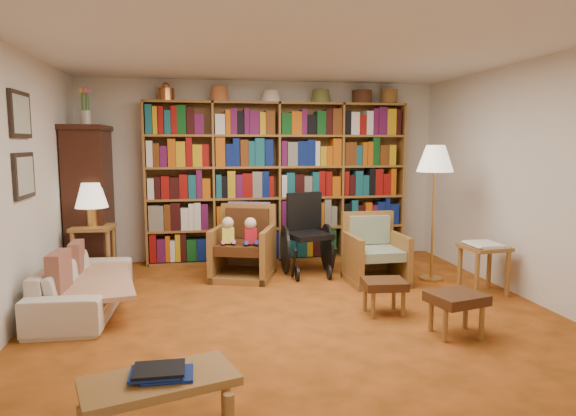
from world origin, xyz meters
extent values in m
plane|color=#B9541C|center=(0.00, 0.00, 0.00)|extent=(5.00, 5.00, 0.00)
plane|color=silver|center=(0.00, 0.00, 2.50)|extent=(5.00, 5.00, 0.00)
plane|color=silver|center=(0.00, 2.50, 1.25)|extent=(5.00, 0.00, 5.00)
plane|color=silver|center=(0.00, -2.50, 1.25)|extent=(5.00, 0.00, 5.00)
plane|color=silver|center=(-2.50, 0.00, 1.25)|extent=(0.00, 5.00, 5.00)
plane|color=silver|center=(2.50, 0.00, 1.25)|extent=(0.00, 5.00, 5.00)
cube|color=olive|center=(0.20, 2.34, 1.10)|extent=(3.60, 0.30, 2.20)
cube|color=black|center=(-2.25, 2.00, 0.90)|extent=(0.45, 0.90, 1.80)
cube|color=black|center=(-2.25, 2.00, 1.83)|extent=(0.50, 0.95, 0.06)
cylinder|color=silver|center=(-2.25, 2.00, 1.95)|extent=(0.12, 0.12, 0.18)
cube|color=black|center=(-2.48, 0.30, 1.90)|extent=(0.03, 0.52, 0.42)
cube|color=gray|center=(-2.46, 0.30, 1.90)|extent=(0.01, 0.44, 0.34)
cube|color=black|center=(-2.48, 0.30, 1.35)|extent=(0.03, 0.52, 0.42)
cube|color=gray|center=(-2.46, 0.30, 1.35)|extent=(0.01, 0.44, 0.34)
imported|color=beige|center=(-2.05, 0.47, 0.25)|extent=(1.71, 0.73, 0.49)
cube|color=beige|center=(-2.00, 0.47, 0.30)|extent=(1.06, 1.61, 0.04)
cube|color=maroon|center=(-2.18, 0.82, 0.45)|extent=(0.13, 0.36, 0.35)
cube|color=maroon|center=(-2.18, 0.12, 0.45)|extent=(0.14, 0.40, 0.39)
cube|color=olive|center=(-2.15, 1.57, 0.65)|extent=(0.49, 0.49, 0.04)
cylinder|color=olive|center=(-2.34, 1.37, 0.32)|extent=(0.05, 0.05, 0.63)
cylinder|color=olive|center=(-1.96, 1.37, 0.32)|extent=(0.05, 0.05, 0.63)
cylinder|color=olive|center=(-2.34, 1.76, 0.32)|extent=(0.05, 0.05, 0.63)
cylinder|color=olive|center=(-1.96, 1.76, 0.32)|extent=(0.05, 0.05, 0.63)
cylinder|color=gold|center=(-2.15, 1.57, 0.78)|extent=(0.13, 0.13, 0.21)
cone|color=white|center=(-2.15, 1.57, 1.04)|extent=(0.38, 0.38, 0.29)
cube|color=olive|center=(-0.39, 1.40, 0.04)|extent=(0.90, 0.92, 0.08)
cube|color=olive|center=(-0.71, 1.40, 0.31)|extent=(0.30, 0.72, 0.62)
cube|color=olive|center=(-0.07, 1.40, 0.31)|extent=(0.30, 0.72, 0.62)
cube|color=olive|center=(-0.39, 1.73, 0.44)|extent=(0.69, 0.30, 0.88)
cube|color=#4A2813|center=(-0.39, 1.37, 0.39)|extent=(0.71, 0.76, 0.12)
cube|color=#4A2813|center=(-0.39, 1.66, 0.64)|extent=(0.55, 0.27, 0.37)
cube|color=#B43068|center=(-0.39, 1.76, 0.70)|extent=(0.54, 0.23, 0.39)
cube|color=olive|center=(1.14, 0.91, 0.04)|extent=(0.66, 0.69, 0.07)
cube|color=olive|center=(0.84, 0.91, 0.29)|extent=(0.08, 0.68, 0.58)
cube|color=olive|center=(1.43, 0.91, 0.29)|extent=(0.08, 0.68, 0.58)
cube|color=olive|center=(1.14, 1.22, 0.41)|extent=(0.65, 0.09, 0.81)
cube|color=#95A785|center=(1.14, 0.89, 0.36)|extent=(0.52, 0.58, 0.11)
cube|color=#95A785|center=(1.14, 1.15, 0.60)|extent=(0.51, 0.10, 0.34)
cube|color=black|center=(0.44, 1.46, 0.49)|extent=(0.62, 0.62, 0.07)
cube|color=black|center=(0.44, 1.70, 0.77)|extent=(0.49, 0.20, 0.49)
cylinder|color=black|center=(0.16, 1.57, 0.31)|extent=(0.03, 0.61, 0.61)
cylinder|color=black|center=(0.71, 1.57, 0.31)|extent=(0.03, 0.61, 0.61)
cylinder|color=black|center=(0.24, 1.15, 0.09)|extent=(0.03, 0.18, 0.18)
cylinder|color=black|center=(0.63, 1.15, 0.09)|extent=(0.03, 0.18, 0.18)
cylinder|color=gold|center=(1.84, 0.91, 0.01)|extent=(0.27, 0.27, 0.03)
cylinder|color=gold|center=(1.84, 0.91, 0.68)|extent=(0.03, 0.03, 1.37)
cone|color=white|center=(1.84, 0.91, 1.46)|extent=(0.43, 0.43, 0.31)
cube|color=olive|center=(2.15, 0.29, 0.51)|extent=(0.48, 0.48, 0.04)
cylinder|color=olive|center=(1.97, 0.11, 0.25)|extent=(0.05, 0.05, 0.49)
cylinder|color=olive|center=(2.33, 0.11, 0.25)|extent=(0.05, 0.05, 0.49)
cylinder|color=olive|center=(1.97, 0.47, 0.25)|extent=(0.05, 0.05, 0.49)
cylinder|color=olive|center=(2.33, 0.47, 0.25)|extent=(0.05, 0.05, 0.49)
cube|color=silver|center=(2.15, 0.29, 0.55)|extent=(0.34, 0.41, 0.03)
cube|color=#4A2813|center=(0.83, -0.17, 0.30)|extent=(0.43, 0.37, 0.08)
cylinder|color=olive|center=(0.68, -0.29, 0.13)|extent=(0.04, 0.04, 0.26)
cylinder|color=olive|center=(0.98, -0.29, 0.13)|extent=(0.04, 0.04, 0.26)
cylinder|color=olive|center=(0.68, -0.05, 0.13)|extent=(0.04, 0.04, 0.26)
cylinder|color=olive|center=(0.98, -0.05, 0.13)|extent=(0.04, 0.04, 0.26)
cube|color=#4A2813|center=(1.24, -0.81, 0.33)|extent=(0.51, 0.47, 0.09)
cylinder|color=olive|center=(1.08, -0.94, 0.14)|extent=(0.04, 0.04, 0.28)
cylinder|color=olive|center=(1.41, -0.94, 0.14)|extent=(0.04, 0.04, 0.28)
cylinder|color=olive|center=(1.08, -0.68, 0.14)|extent=(0.04, 0.04, 0.28)
cylinder|color=olive|center=(1.41, -0.68, 0.14)|extent=(0.04, 0.04, 0.28)
cube|color=olive|center=(-1.15, -1.95, 0.33)|extent=(0.93, 0.65, 0.05)
cylinder|color=olive|center=(-1.53, -1.78, 0.15)|extent=(0.06, 0.06, 0.31)
cylinder|color=olive|center=(-0.78, -1.78, 0.15)|extent=(0.06, 0.06, 0.31)
cube|color=brown|center=(-1.15, -1.95, 0.38)|extent=(0.33, 0.29, 0.05)
camera|label=1|loc=(-0.92, -4.74, 1.65)|focal=32.00mm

